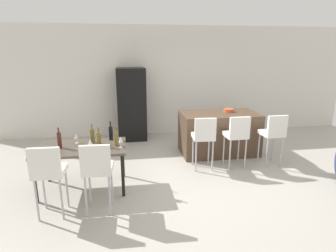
{
  "coord_description": "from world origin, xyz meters",
  "views": [
    {
      "loc": [
        -1.37,
        -4.81,
        2.23
      ],
      "look_at": [
        -0.57,
        0.27,
        0.85
      ],
      "focal_mm": 29.73,
      "sensor_mm": 36.0,
      "label": 1
    }
  ],
  "objects_px": {
    "bar_chair_middle": "(237,133)",
    "wine_bottle_corner": "(111,133)",
    "wine_bottle_end": "(116,139)",
    "bar_chair_left": "(204,135)",
    "wine_bottle_right": "(99,139)",
    "dining_table": "(81,150)",
    "wine_glass_near": "(90,142)",
    "wine_glass_middle": "(121,140)",
    "potted_plant": "(235,121)",
    "fruit_bowl": "(229,110)",
    "wine_bottle_far": "(92,136)",
    "dining_chair_near": "(48,170)",
    "wine_bottle_left": "(59,140)",
    "dining_chair_far": "(97,167)",
    "bar_chair_right": "(274,132)",
    "wine_glass_inner": "(76,136)",
    "kitchen_island": "(219,133)",
    "refrigerator": "(132,104)"
  },
  "relations": [
    {
      "from": "bar_chair_right",
      "to": "dining_table",
      "type": "xyz_separation_m",
      "value": [
        -3.61,
        -0.45,
        -0.03
      ]
    },
    {
      "from": "wine_bottle_far",
      "to": "dining_table",
      "type": "bearing_deg",
      "value": -132.53
    },
    {
      "from": "wine_bottle_far",
      "to": "wine_bottle_end",
      "type": "distance_m",
      "value": 0.46
    },
    {
      "from": "potted_plant",
      "to": "bar_chair_middle",
      "type": "bearing_deg",
      "value": -111.37
    },
    {
      "from": "wine_bottle_right",
      "to": "kitchen_island",
      "type": "bearing_deg",
      "value": 28.08
    },
    {
      "from": "bar_chair_left",
      "to": "wine_glass_near",
      "type": "relative_size",
      "value": 6.03
    },
    {
      "from": "kitchen_island",
      "to": "wine_glass_near",
      "type": "height_order",
      "value": "kitchen_island"
    },
    {
      "from": "wine_bottle_corner",
      "to": "fruit_bowl",
      "type": "distance_m",
      "value": 2.78
    },
    {
      "from": "dining_chair_near",
      "to": "wine_glass_middle",
      "type": "distance_m",
      "value": 1.17
    },
    {
      "from": "wine_bottle_far",
      "to": "wine_bottle_corner",
      "type": "relative_size",
      "value": 1.0
    },
    {
      "from": "fruit_bowl",
      "to": "wine_bottle_far",
      "type": "bearing_deg",
      "value": -157.13
    },
    {
      "from": "wine_glass_inner",
      "to": "dining_chair_far",
      "type": "bearing_deg",
      "value": -66.99
    },
    {
      "from": "potted_plant",
      "to": "wine_bottle_right",
      "type": "bearing_deg",
      "value": -141.68
    },
    {
      "from": "wine_bottle_right",
      "to": "wine_glass_near",
      "type": "height_order",
      "value": "wine_bottle_right"
    },
    {
      "from": "dining_chair_near",
      "to": "wine_glass_near",
      "type": "relative_size",
      "value": 6.03
    },
    {
      "from": "refrigerator",
      "to": "wine_bottle_end",
      "type": "bearing_deg",
      "value": -96.92
    },
    {
      "from": "bar_chair_right",
      "to": "potted_plant",
      "type": "height_order",
      "value": "bar_chair_right"
    },
    {
      "from": "wine_bottle_end",
      "to": "potted_plant",
      "type": "xyz_separation_m",
      "value": [
        3.15,
        2.72,
        -0.5
      ]
    },
    {
      "from": "wine_bottle_left",
      "to": "refrigerator",
      "type": "distance_m",
      "value": 2.97
    },
    {
      "from": "bar_chair_left",
      "to": "wine_bottle_right",
      "type": "bearing_deg",
      "value": -165.75
    },
    {
      "from": "bar_chair_middle",
      "to": "dining_chair_near",
      "type": "height_order",
      "value": "same"
    },
    {
      "from": "wine_bottle_left",
      "to": "dining_chair_far",
      "type": "bearing_deg",
      "value": -50.3
    },
    {
      "from": "dining_chair_near",
      "to": "wine_bottle_far",
      "type": "height_order",
      "value": "wine_bottle_far"
    },
    {
      "from": "wine_bottle_corner",
      "to": "potted_plant",
      "type": "relative_size",
      "value": 0.54
    },
    {
      "from": "kitchen_island",
      "to": "wine_bottle_left",
      "type": "height_order",
      "value": "wine_bottle_left"
    },
    {
      "from": "bar_chair_middle",
      "to": "potted_plant",
      "type": "relative_size",
      "value": 1.73
    },
    {
      "from": "bar_chair_left",
      "to": "dining_chair_near",
      "type": "xyz_separation_m",
      "value": [
        -2.51,
        -1.23,
        0.0
      ]
    },
    {
      "from": "wine_bottle_left",
      "to": "potted_plant",
      "type": "bearing_deg",
      "value": 33.67
    },
    {
      "from": "dining_chair_near",
      "to": "wine_bottle_left",
      "type": "xyz_separation_m",
      "value": [
        0.0,
        0.77,
        0.17
      ]
    },
    {
      "from": "fruit_bowl",
      "to": "dining_chair_near",
      "type": "bearing_deg",
      "value": -146.99
    },
    {
      "from": "wine_bottle_corner",
      "to": "wine_bottle_end",
      "type": "bearing_deg",
      "value": -73.11
    },
    {
      "from": "bar_chair_middle",
      "to": "wine_bottle_corner",
      "type": "bearing_deg",
      "value": -176.26
    },
    {
      "from": "bar_chair_left",
      "to": "dining_chair_far",
      "type": "relative_size",
      "value": 1.0
    },
    {
      "from": "bar_chair_middle",
      "to": "wine_bottle_right",
      "type": "height_order",
      "value": "wine_bottle_right"
    },
    {
      "from": "dining_table",
      "to": "wine_bottle_left",
      "type": "xyz_separation_m",
      "value": [
        -0.32,
        -0.02,
        0.2
      ]
    },
    {
      "from": "wine_glass_middle",
      "to": "bar_chair_middle",
      "type": "bearing_deg",
      "value": 14.7
    },
    {
      "from": "kitchen_island",
      "to": "refrigerator",
      "type": "height_order",
      "value": "refrigerator"
    },
    {
      "from": "dining_chair_near",
      "to": "wine_bottle_corner",
      "type": "distance_m",
      "value": 1.35
    },
    {
      "from": "bar_chair_left",
      "to": "fruit_bowl",
      "type": "distance_m",
      "value": 1.28
    },
    {
      "from": "dining_chair_near",
      "to": "kitchen_island",
      "type": "bearing_deg",
      "value": 33.85
    },
    {
      "from": "wine_bottle_left",
      "to": "refrigerator",
      "type": "xyz_separation_m",
      "value": [
        1.22,
        2.7,
        0.05
      ]
    },
    {
      "from": "wine_bottle_right",
      "to": "wine_bottle_corner",
      "type": "relative_size",
      "value": 0.97
    },
    {
      "from": "wine_bottle_left",
      "to": "dining_table",
      "type": "bearing_deg",
      "value": 2.94
    },
    {
      "from": "dining_chair_far",
      "to": "wine_bottle_corner",
      "type": "distance_m",
      "value": 1.1
    },
    {
      "from": "dining_table",
      "to": "wine_glass_near",
      "type": "distance_m",
      "value": 0.31
    },
    {
      "from": "wine_bottle_far",
      "to": "refrigerator",
      "type": "relative_size",
      "value": 0.18
    },
    {
      "from": "bar_chair_right",
      "to": "wine_glass_inner",
      "type": "relative_size",
      "value": 6.03
    },
    {
      "from": "bar_chair_middle",
      "to": "wine_glass_inner",
      "type": "xyz_separation_m",
      "value": [
        -2.95,
        -0.26,
        0.17
      ]
    },
    {
      "from": "kitchen_island",
      "to": "wine_bottle_far",
      "type": "xyz_separation_m",
      "value": [
        -2.61,
        -1.11,
        0.4
      ]
    },
    {
      "from": "refrigerator",
      "to": "potted_plant",
      "type": "bearing_deg",
      "value": -0.2
    }
  ]
}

